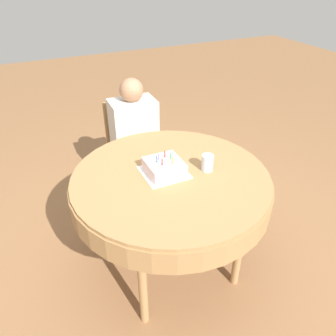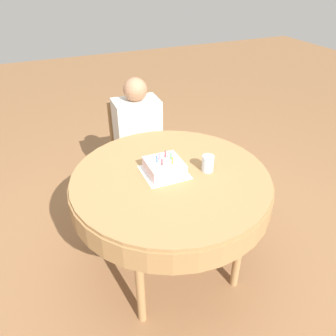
# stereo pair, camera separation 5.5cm
# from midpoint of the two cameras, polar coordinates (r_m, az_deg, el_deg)

# --- Properties ---
(ground_plane) EXTENTS (12.00, 12.00, 0.00)m
(ground_plane) POSITION_cam_midpoint_polar(r_m,az_deg,el_deg) (2.40, -0.30, -16.25)
(ground_plane) COLOR #8C603D
(dining_table) EXTENTS (1.18, 1.18, 0.75)m
(dining_table) POSITION_cam_midpoint_polar(r_m,az_deg,el_deg) (1.95, -0.35, -3.38)
(dining_table) COLOR #9E7547
(dining_table) RESTS_ON ground_plane
(chair) EXTENTS (0.43, 0.43, 0.84)m
(chair) POSITION_cam_midpoint_polar(r_m,az_deg,el_deg) (2.80, -6.74, 3.52)
(chair) COLOR #A37A4C
(chair) RESTS_ON ground_plane
(person) EXTENTS (0.36, 0.34, 1.07)m
(person) POSITION_cam_midpoint_polar(r_m,az_deg,el_deg) (2.64, -6.39, 6.13)
(person) COLOR #9E7051
(person) RESTS_ON ground_plane
(napkin) EXTENTS (0.25, 0.25, 0.00)m
(napkin) POSITION_cam_midpoint_polar(r_m,az_deg,el_deg) (1.92, -1.49, -0.76)
(napkin) COLOR white
(napkin) RESTS_ON dining_table
(birthday_cake) EXTENTS (0.20, 0.20, 0.12)m
(birthday_cake) POSITION_cam_midpoint_polar(r_m,az_deg,el_deg) (1.90, -1.51, 0.20)
(birthday_cake) COLOR silver
(birthday_cake) RESTS_ON dining_table
(drinking_glass) EXTENTS (0.07, 0.07, 0.10)m
(drinking_glass) POSITION_cam_midpoint_polar(r_m,az_deg,el_deg) (1.93, 6.06, 0.92)
(drinking_glass) COLOR silver
(drinking_glass) RESTS_ON dining_table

